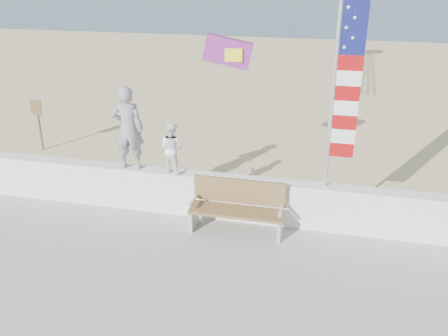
{
  "coord_description": "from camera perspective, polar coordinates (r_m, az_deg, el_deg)",
  "views": [
    {
      "loc": [
        2.12,
        -6.37,
        4.95
      ],
      "look_at": [
        0.2,
        1.8,
        1.35
      ],
      "focal_mm": 38.0,
      "sensor_mm": 36.0,
      "label": 1
    }
  ],
  "objects": [
    {
      "name": "flag",
      "position": [
        8.59,
        13.88,
        9.39
      ],
      "size": [
        0.5,
        0.08,
        3.5
      ],
      "color": "silver",
      "rests_on": "seawall"
    },
    {
      "name": "bench",
      "position": [
        9.13,
        1.62,
        -4.62
      ],
      "size": [
        1.8,
        0.57,
        1.0
      ],
      "color": "brown",
      "rests_on": "boardwalk"
    },
    {
      "name": "child",
      "position": [
        9.51,
        -6.29,
        2.42
      ],
      "size": [
        0.6,
        0.53,
        1.03
      ],
      "primitive_type": "imported",
      "rotation": [
        0.0,
        0.0,
        2.8
      ],
      "color": "white",
      "rests_on": "seawall"
    },
    {
      "name": "sign",
      "position": [
        14.28,
        -21.42,
        5.31
      ],
      "size": [
        0.32,
        0.07,
        1.46
      ],
      "color": "brown",
      "rests_on": "sand"
    },
    {
      "name": "parafoil_kite",
      "position": [
        10.62,
        0.61,
        13.78
      ],
      "size": [
        1.14,
        0.42,
        0.76
      ],
      "color": "red",
      "rests_on": "ground"
    },
    {
      "name": "adult",
      "position": [
        9.73,
        -11.46,
        4.72
      ],
      "size": [
        0.68,
        0.51,
        1.72
      ],
      "primitive_type": "imported",
      "rotation": [
        0.0,
        0.0,
        3.3
      ],
      "color": "gray",
      "rests_on": "seawall"
    },
    {
      "name": "seawall",
      "position": [
        9.65,
        -0.89,
        -3.36
      ],
      "size": [
        30.0,
        0.35,
        0.9
      ],
      "primitive_type": "cube",
      "color": "white",
      "rests_on": "boardwalk"
    },
    {
      "name": "sand",
      "position": [
        16.27,
        5.14,
        5.58
      ],
      "size": [
        90.0,
        40.0,
        0.08
      ],
      "primitive_type": "cube",
      "color": "#D1BD8B",
      "rests_on": "ground"
    },
    {
      "name": "ground",
      "position": [
        8.34,
        -4.28,
        -13.27
      ],
      "size": [
        220.0,
        220.0,
        0.0
      ],
      "primitive_type": "plane",
      "color": "#325065",
      "rests_on": "ground"
    }
  ]
}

